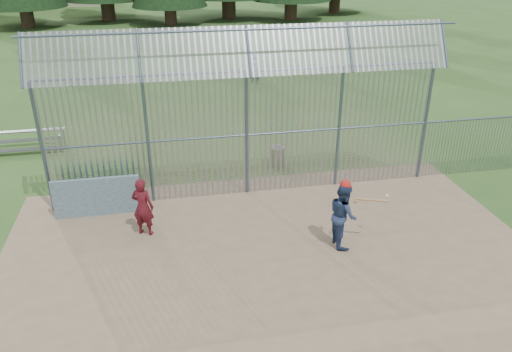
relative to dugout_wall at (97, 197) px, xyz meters
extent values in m
plane|color=#2D511E|center=(4.60, -2.90, -0.62)|extent=(120.00, 120.00, 0.00)
cube|color=#756047|center=(4.60, -3.40, -0.61)|extent=(14.00, 10.00, 0.02)
cube|color=#38566B|center=(0.00, 0.00, 0.00)|extent=(2.50, 0.12, 1.20)
imported|color=navy|center=(6.56, -2.87, 0.29)|extent=(0.69, 0.88, 1.79)
imported|color=maroon|center=(1.36, -1.33, 0.25)|extent=(0.73, 0.62, 1.69)
imported|color=slate|center=(7.59, 14.57, 0.20)|extent=(0.95, 0.90, 1.63)
imported|color=slate|center=(7.51, 13.67, -0.16)|extent=(0.55, 0.26, 0.92)
sphere|color=red|center=(6.56, -2.87, 1.17)|extent=(0.29, 0.29, 0.29)
cylinder|color=#AA7F4C|center=(7.26, -3.02, 0.74)|extent=(0.82, 0.35, 0.07)
sphere|color=#AA7F4C|center=(6.83, -3.02, 0.74)|extent=(0.09, 0.09, 0.09)
sphere|color=white|center=(7.77, -2.82, 0.70)|extent=(0.09, 0.09, 0.09)
cylinder|color=gray|center=(6.03, 2.46, -0.27)|extent=(0.52, 0.52, 0.70)
cylinder|color=#9EA0A5|center=(6.03, 2.46, 0.10)|extent=(0.56, 0.56, 0.05)
sphere|color=#9EA0A5|center=(6.03, 2.46, 0.15)|extent=(0.10, 0.10, 0.10)
cube|color=slate|center=(-3.25, 5.33, -0.42)|extent=(3.00, 0.25, 0.05)
cube|color=slate|center=(-3.25, 5.68, -0.17)|extent=(3.00, 0.25, 0.05)
cube|color=slate|center=(-3.25, 6.03, 0.08)|extent=(3.00, 0.25, 0.05)
cube|color=slate|center=(-1.85, 5.68, -0.27)|extent=(0.06, 0.90, 0.70)
cylinder|color=#47566B|center=(-1.40, 0.60, 1.38)|extent=(0.10, 0.10, 4.00)
cylinder|color=#47566B|center=(1.60, 0.60, 1.38)|extent=(0.10, 0.10, 4.00)
cylinder|color=#47566B|center=(4.60, 0.60, 1.38)|extent=(0.10, 0.10, 4.00)
cylinder|color=#47566B|center=(7.60, 0.60, 1.38)|extent=(0.10, 0.10, 4.00)
cylinder|color=#47566B|center=(10.60, 0.60, 1.38)|extent=(0.10, 0.10, 4.00)
cylinder|color=#47566B|center=(4.60, 0.60, 3.38)|extent=(12.00, 0.07, 0.07)
cylinder|color=#47566B|center=(4.60, 0.60, 1.38)|extent=(12.00, 0.06, 0.06)
cube|color=gray|center=(4.60, 0.60, 1.38)|extent=(12.00, 0.02, 4.00)
cube|color=gray|center=(4.60, 0.23, 4.03)|extent=(12.00, 0.77, 1.31)
cylinder|color=#47566B|center=(10.60, 0.60, 0.38)|extent=(0.08, 0.08, 2.00)
cylinder|color=#332319|center=(-9.40, 37.10, 0.91)|extent=(1.19, 1.19, 3.06)
cylinder|color=#332319|center=(-2.40, 40.10, 1.09)|extent=(1.33, 1.33, 3.42)
cylinder|color=#332319|center=(3.60, 36.10, 0.82)|extent=(1.12, 1.12, 2.88)
cylinder|color=#332319|center=(9.60, 39.10, 1.18)|extent=(1.40, 1.40, 3.60)
cylinder|color=#332319|center=(15.60, 37.10, 1.00)|extent=(1.26, 1.26, 3.24)
camera|label=1|loc=(2.11, -13.64, 6.91)|focal=35.00mm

